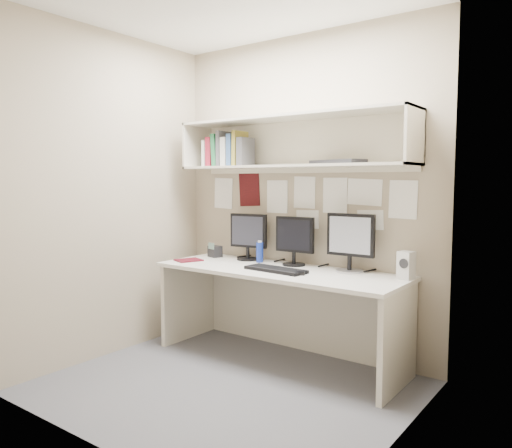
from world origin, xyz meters
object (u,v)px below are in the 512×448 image
Objects in this scene: keyboard at (276,270)px; desk_phone at (215,251)px; speaker at (406,265)px; maroon_notebook at (189,260)px; desk at (279,315)px; monitor_right at (350,240)px; monitor_center at (295,238)px; monitor_left at (248,234)px.

desk_phone is (-0.84, 0.26, 0.04)m from keyboard.
maroon_notebook is at bearing -159.30° from speaker.
keyboard is (0.03, -0.10, 0.38)m from desk.
speaker is at bearing 11.42° from desk.
monitor_right is at bearing 17.72° from desk_phone.
desk_phone is at bearing -168.65° from speaker.
desk_phone is (-1.74, -0.03, -0.05)m from speaker.
speaker is 0.93× the size of maroon_notebook.
maroon_notebook is at bearing -171.13° from desk.
desk_phone reaches higher than maroon_notebook.
monitor_right is 1.32m from desk_phone.
desk_phone is (-0.81, -0.06, -0.17)m from monitor_center.
desk is at bearing -33.18° from monitor_left.
maroon_notebook is 0.30m from desk_phone.
monitor_left is 0.38m from desk_phone.
desk_phone is (0.04, 0.30, 0.05)m from maroon_notebook.
monitor_right is at bearing 39.00° from keyboard.
monitor_center reaches higher than desk_phone.
monitor_left is 1.91× the size of maroon_notebook.
monitor_right reaches higher than desk_phone.
desk is 0.39m from keyboard.
maroon_notebook is at bearing -159.88° from monitor_center.
keyboard is 2.36× the size of maroon_notebook.
monitor_right is 3.31× the size of desk_phone.
desk_phone is at bearing 168.49° from desk.
monitor_left is 0.91× the size of monitor_right.
desk is 0.78m from monitor_left.
speaker is at bearing -4.15° from monitor_center.
keyboard is 0.88m from desk_phone.
monitor_center reaches higher than speaker.
speaker is (1.41, -0.03, -0.12)m from monitor_left.
speaker reaches higher than desk.
speaker is at bearing 31.99° from maroon_notebook.
monitor_center is 2.02× the size of speaker.
monitor_left is 3.01× the size of desk_phone.
monitor_left reaches higher than monitor_center.
keyboard is 2.53× the size of speaker.
monitor_left is at bearing 154.79° from desk.
monitor_center is 0.94m from maroon_notebook.
monitor_left is (-0.47, 0.22, 0.59)m from desk.
desk_phone is at bearing 167.61° from keyboard.
desk is at bearing -158.10° from speaker.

